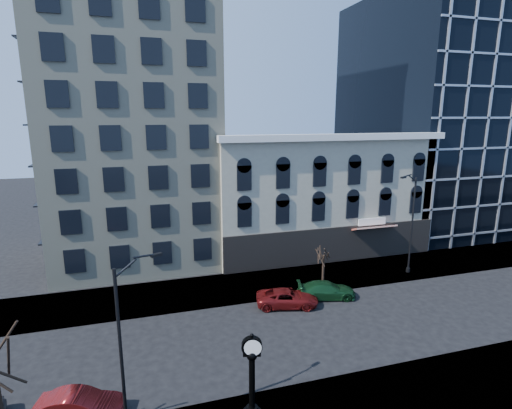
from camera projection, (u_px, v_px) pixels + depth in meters
name	position (u px, v px, depth m)	size (l,w,h in m)	color
ground	(244.00, 341.00, 25.60)	(160.00, 160.00, 0.00)	black
sidewalk_far	(219.00, 289.00, 33.06)	(160.00, 6.00, 0.12)	gray
cream_tower	(128.00, 59.00, 37.31)	(15.90, 15.40, 42.50)	#C0BA9B
victorian_row	(314.00, 194.00, 42.49)	(22.60, 11.19, 12.50)	#AFA990
glass_office	(443.00, 116.00, 51.01)	(20.00, 20.15, 28.00)	black
street_clock	(252.00, 381.00, 18.52)	(1.00, 1.00, 4.42)	black
street_lamp_near	(131.00, 300.00, 17.00)	(2.04, 1.08, 8.39)	black
street_lamp_far	(410.00, 198.00, 34.62)	(2.31, 1.03, 9.28)	black
bare_tree_far	(324.00, 250.00, 34.08)	(2.17, 2.17, 3.73)	black
car_near_b	(79.00, 405.00, 19.01)	(1.39, 3.99, 1.31)	maroon
car_far_a	(287.00, 298.00, 30.16)	(2.16, 4.68, 1.30)	maroon
car_far_b	(326.00, 290.00, 31.50)	(1.86, 4.58, 1.33)	#143F1E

